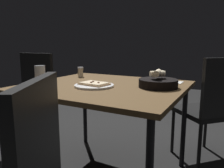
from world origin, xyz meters
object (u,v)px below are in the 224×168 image
object	(u,v)px
pizza_plate	(94,85)
pepper_shaker	(81,73)
bread_basket	(158,82)
chair_spare	(213,105)
dining_table	(105,93)
chair_near	(29,97)
beer_glass	(40,77)

from	to	relation	value
pizza_plate	pepper_shaker	xyz separation A→B (m)	(-0.37, 0.34, 0.03)
pizza_plate	bread_basket	xyz separation A→B (m)	(0.41, 0.18, 0.03)
chair_spare	dining_table	bearing A→B (deg)	-139.51
chair_near	pizza_plate	bearing A→B (deg)	-11.71
pizza_plate	pepper_shaker	size ratio (longest dim) A/B	3.07
beer_glass	pepper_shaker	xyz separation A→B (m)	(-0.03, 0.51, -0.02)
dining_table	chair_spare	bearing A→B (deg)	40.49
beer_glass	pepper_shaker	bearing A→B (deg)	92.93
chair_spare	pepper_shaker	bearing A→B (deg)	-161.92
beer_glass	pepper_shaker	world-z (taller)	beer_glass
beer_glass	chair_near	world-z (taller)	chair_near
pizza_plate	chair_spare	size ratio (longest dim) A/B	0.30
pizza_plate	bread_basket	world-z (taller)	bread_basket
bread_basket	pepper_shaker	world-z (taller)	bread_basket
pizza_plate	beer_glass	xyz separation A→B (m)	(-0.34, -0.17, 0.05)
pepper_shaker	bread_basket	bearing A→B (deg)	-11.34
dining_table	pepper_shaker	size ratio (longest dim) A/B	12.37
beer_glass	chair_spare	size ratio (longest dim) A/B	0.16
dining_table	beer_glass	bearing A→B (deg)	-144.11
bread_basket	chair_near	world-z (taller)	chair_near
bread_basket	pepper_shaker	bearing A→B (deg)	168.66
chair_spare	bread_basket	bearing A→B (deg)	-122.15
dining_table	chair_near	world-z (taller)	chair_near
dining_table	pizza_plate	xyz separation A→B (m)	(-0.03, -0.10, 0.07)
pizza_plate	pepper_shaker	bearing A→B (deg)	137.52
chair_near	chair_spare	distance (m)	1.70
bread_basket	beer_glass	world-z (taller)	beer_glass
pepper_shaker	chair_spare	bearing A→B (deg)	18.08
pizza_plate	beer_glass	bearing A→B (deg)	-153.48
pizza_plate	beer_glass	world-z (taller)	beer_glass
pepper_shaker	chair_spare	distance (m)	1.18
bread_basket	chair_near	distance (m)	1.32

